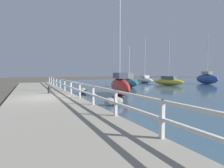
{
  "coord_description": "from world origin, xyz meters",
  "views": [
    {
      "loc": [
        -0.89,
        -11.96,
        1.85
      ],
      "look_at": [
        3.92,
        -1.96,
        1.1
      ],
      "focal_mm": 28.0,
      "sensor_mm": 36.0,
      "label": 1
    }
  ],
  "objects_px": {
    "sailboat_yellow": "(168,81)",
    "sailboat_red": "(120,85)",
    "sailboat_blue": "(207,79)",
    "sailboat_white": "(145,80)",
    "sailboat_teal": "(129,82)",
    "mooring_bollard": "(49,90)"
  },
  "relations": [
    {
      "from": "sailboat_yellow",
      "to": "sailboat_red",
      "type": "bearing_deg",
      "value": -165.48
    },
    {
      "from": "sailboat_blue",
      "to": "sailboat_yellow",
      "type": "distance_m",
      "value": 7.35
    },
    {
      "from": "sailboat_white",
      "to": "sailboat_red",
      "type": "distance_m",
      "value": 17.42
    },
    {
      "from": "sailboat_teal",
      "to": "sailboat_blue",
      "type": "xyz_separation_m",
      "value": [
        13.66,
        -0.96,
        0.23
      ]
    },
    {
      "from": "mooring_bollard",
      "to": "sailboat_yellow",
      "type": "height_order",
      "value": "sailboat_yellow"
    },
    {
      "from": "mooring_bollard",
      "to": "sailboat_blue",
      "type": "relative_size",
      "value": 0.08
    },
    {
      "from": "sailboat_red",
      "to": "sailboat_blue",
      "type": "bearing_deg",
      "value": 30.33
    },
    {
      "from": "sailboat_teal",
      "to": "sailboat_yellow",
      "type": "bearing_deg",
      "value": 10.58
    },
    {
      "from": "sailboat_teal",
      "to": "sailboat_white",
      "type": "bearing_deg",
      "value": 54.52
    },
    {
      "from": "sailboat_blue",
      "to": "sailboat_yellow",
      "type": "xyz_separation_m",
      "value": [
        -7.32,
        0.62,
        -0.3
      ]
    },
    {
      "from": "sailboat_white",
      "to": "sailboat_blue",
      "type": "bearing_deg",
      "value": -41.6
    },
    {
      "from": "sailboat_teal",
      "to": "sailboat_white",
      "type": "xyz_separation_m",
      "value": [
        6.76,
        5.85,
        -0.08
      ]
    },
    {
      "from": "sailboat_blue",
      "to": "sailboat_white",
      "type": "distance_m",
      "value": 9.7
    },
    {
      "from": "sailboat_white",
      "to": "sailboat_red",
      "type": "xyz_separation_m",
      "value": [
        -11.83,
        -12.79,
        0.24
      ]
    },
    {
      "from": "sailboat_red",
      "to": "mooring_bollard",
      "type": "bearing_deg",
      "value": 172.36
    },
    {
      "from": "sailboat_blue",
      "to": "sailboat_white",
      "type": "bearing_deg",
      "value": 147.39
    },
    {
      "from": "mooring_bollard",
      "to": "sailboat_yellow",
      "type": "bearing_deg",
      "value": 15.84
    },
    {
      "from": "mooring_bollard",
      "to": "sailboat_yellow",
      "type": "xyz_separation_m",
      "value": [
        16.55,
        4.69,
        0.04
      ]
    },
    {
      "from": "mooring_bollard",
      "to": "sailboat_red",
      "type": "relative_size",
      "value": 0.08
    },
    {
      "from": "sailboat_white",
      "to": "sailboat_yellow",
      "type": "relative_size",
      "value": 1.21
    },
    {
      "from": "sailboat_teal",
      "to": "sailboat_white",
      "type": "distance_m",
      "value": 8.95
    },
    {
      "from": "mooring_bollard",
      "to": "sailboat_white",
      "type": "xyz_separation_m",
      "value": [
        16.97,
        10.89,
        0.04
      ]
    }
  ]
}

